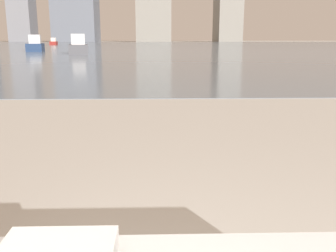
{
  "coord_description": "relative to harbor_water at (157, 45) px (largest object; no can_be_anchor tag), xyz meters",
  "views": [
    {
      "loc": [
        -0.04,
        0.22,
        1.09
      ],
      "look_at": [
        0.03,
        2.48,
        0.55
      ],
      "focal_mm": 40.0,
      "sensor_mm": 36.0,
      "label": 1
    }
  ],
  "objects": [
    {
      "name": "harbor_boat_1",
      "position": [
        -17.29,
        2.66,
        0.4
      ],
      "size": [
        1.49,
        3.15,
        1.13
      ],
      "color": "maroon",
      "rests_on": "harbor_water"
    },
    {
      "name": "harbor_boat_3",
      "position": [
        -10.28,
        -29.28,
        0.48
      ],
      "size": [
        1.99,
        3.79,
        1.35
      ],
      "color": "navy",
      "rests_on": "harbor_water"
    },
    {
      "name": "harbor_water",
      "position": [
        0.0,
        0.0,
        0.0
      ],
      "size": [
        180.0,
        110.0,
        0.01
      ],
      "color": "slate",
      "rests_on": "ground_plane"
    },
    {
      "name": "harbor_boat_5",
      "position": [
        -5.54,
        -34.86,
        0.48
      ],
      "size": [
        1.9,
        3.8,
        1.36
      ],
      "color": "#4C4C51",
      "rests_on": "harbor_water"
    }
  ]
}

